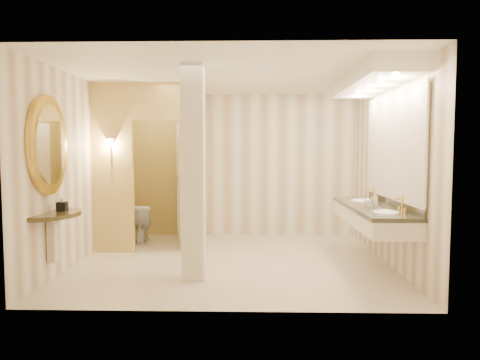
# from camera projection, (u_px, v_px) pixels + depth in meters

# --- Properties ---
(floor) EXTENTS (4.50, 4.50, 0.00)m
(floor) POSITION_uv_depth(u_px,v_px,m) (232.00, 261.00, 6.34)
(floor) COLOR beige
(floor) RESTS_ON ground
(ceiling) EXTENTS (4.50, 4.50, 0.00)m
(ceiling) POSITION_uv_depth(u_px,v_px,m) (232.00, 76.00, 6.15)
(ceiling) COLOR white
(ceiling) RESTS_ON wall_back
(wall_back) EXTENTS (4.50, 0.02, 2.70)m
(wall_back) POSITION_uv_depth(u_px,v_px,m) (237.00, 165.00, 8.24)
(wall_back) COLOR white
(wall_back) RESTS_ON floor
(wall_front) EXTENTS (4.50, 0.02, 2.70)m
(wall_front) POSITION_uv_depth(u_px,v_px,m) (224.00, 179.00, 4.25)
(wall_front) COLOR white
(wall_front) RESTS_ON floor
(wall_left) EXTENTS (0.02, 4.00, 2.70)m
(wall_left) POSITION_uv_depth(u_px,v_px,m) (80.00, 170.00, 6.30)
(wall_left) COLOR white
(wall_left) RESTS_ON floor
(wall_right) EXTENTS (0.02, 4.00, 2.70)m
(wall_right) POSITION_uv_depth(u_px,v_px,m) (387.00, 170.00, 6.19)
(wall_right) COLOR white
(wall_right) RESTS_ON floor
(toilet_closet) EXTENTS (1.50, 1.55, 2.70)m
(toilet_closet) POSITION_uv_depth(u_px,v_px,m) (169.00, 165.00, 7.24)
(toilet_closet) COLOR #D7C170
(toilet_closet) RESTS_ON floor
(wall_sconce) EXTENTS (0.14, 0.14, 0.42)m
(wall_sconce) POSITION_uv_depth(u_px,v_px,m) (111.00, 144.00, 6.69)
(wall_sconce) COLOR gold
(wall_sconce) RESTS_ON toilet_closet
(vanity) EXTENTS (0.75, 2.44, 2.09)m
(vanity) POSITION_uv_depth(u_px,v_px,m) (375.00, 151.00, 5.85)
(vanity) COLOR silver
(vanity) RESTS_ON floor
(console_shelf) EXTENTS (0.94, 0.94, 1.92)m
(console_shelf) POSITION_uv_depth(u_px,v_px,m) (48.00, 175.00, 5.24)
(console_shelf) COLOR black
(console_shelf) RESTS_ON floor
(pillar) EXTENTS (0.28, 0.28, 2.70)m
(pillar) POSITION_uv_depth(u_px,v_px,m) (193.00, 173.00, 5.36)
(pillar) COLOR silver
(pillar) RESTS_ON floor
(tissue_box) EXTENTS (0.12, 0.12, 0.11)m
(tissue_box) POSITION_uv_depth(u_px,v_px,m) (62.00, 206.00, 5.37)
(tissue_box) COLOR black
(tissue_box) RESTS_ON console_shelf
(toilet) EXTENTS (0.47, 0.71, 0.67)m
(toilet) POSITION_uv_depth(u_px,v_px,m) (141.00, 223.00, 7.60)
(toilet) COLOR white
(toilet) RESTS_ON floor
(soap_bottle_a) EXTENTS (0.06, 0.06, 0.12)m
(soap_bottle_a) POSITION_uv_depth(u_px,v_px,m) (369.00, 202.00, 5.83)
(soap_bottle_a) COLOR beige
(soap_bottle_a) RESTS_ON vanity
(soap_bottle_b) EXTENTS (0.10, 0.10, 0.13)m
(soap_bottle_b) POSITION_uv_depth(u_px,v_px,m) (368.00, 200.00, 5.98)
(soap_bottle_b) COLOR silver
(soap_bottle_b) RESTS_ON vanity
(soap_bottle_c) EXTENTS (0.09, 0.09, 0.19)m
(soap_bottle_c) POSITION_uv_depth(u_px,v_px,m) (375.00, 199.00, 5.84)
(soap_bottle_c) COLOR #C6B28C
(soap_bottle_c) RESTS_ON vanity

